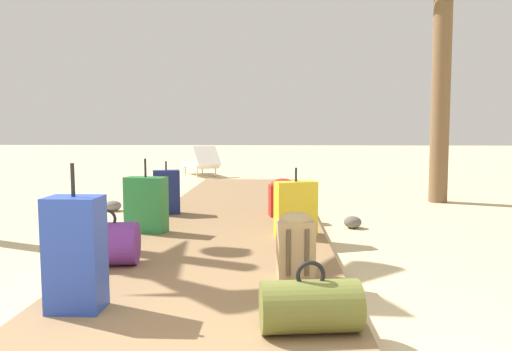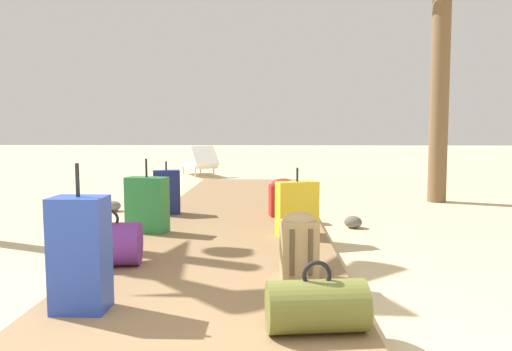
% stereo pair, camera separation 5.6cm
% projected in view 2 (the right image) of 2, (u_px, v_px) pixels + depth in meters
% --- Properties ---
extents(ground_plane, '(60.00, 60.00, 0.00)m').
position_uv_depth(ground_plane, '(231.00, 235.00, 5.34)').
color(ground_plane, '#D1BA8C').
extents(boardwalk, '(2.09, 8.76, 0.08)m').
position_uv_depth(boardwalk, '(236.00, 217.00, 6.21)').
color(boardwalk, olive).
rests_on(boardwalk, ground).
extents(suitcase_yellow, '(0.46, 0.30, 0.72)m').
position_uv_depth(suitcase_yellow, '(297.00, 208.00, 4.94)').
color(suitcase_yellow, gold).
rests_on(suitcase_yellow, boardwalk).
extents(suitcase_navy, '(0.38, 0.27, 0.70)m').
position_uv_depth(suitcase_navy, '(167.00, 192.00, 6.20)').
color(suitcase_navy, navy).
rests_on(suitcase_navy, boardwalk).
extents(suitcase_green, '(0.47, 0.30, 0.80)m').
position_uv_depth(suitcase_green, '(147.00, 205.00, 5.10)').
color(suitcase_green, '#237538').
rests_on(suitcase_green, boardwalk).
extents(backpack_red, '(0.37, 0.27, 0.49)m').
position_uv_depth(backpack_red, '(283.00, 196.00, 6.07)').
color(backpack_red, red).
rests_on(backpack_red, boardwalk).
extents(suitcase_blue, '(0.33, 0.23, 0.91)m').
position_uv_depth(suitcase_blue, '(80.00, 254.00, 2.88)').
color(suitcase_blue, '#2847B7').
rests_on(suitcase_blue, boardwalk).
extents(backpack_tan, '(0.29, 0.22, 0.50)m').
position_uv_depth(backpack_tan, '(299.00, 243.00, 3.53)').
color(backpack_tan, tan).
rests_on(backpack_tan, boardwalk).
extents(duffel_bag_olive, '(0.57, 0.35, 0.40)m').
position_uv_depth(duffel_bag_olive, '(316.00, 306.00, 2.59)').
color(duffel_bag_olive, olive).
rests_on(duffel_bag_olive, boardwalk).
extents(duffel_bag_purple, '(0.53, 0.41, 0.47)m').
position_uv_depth(duffel_bag_purple, '(110.00, 244.00, 3.86)').
color(duffel_bag_purple, '#6B2D84').
rests_on(duffel_bag_purple, boardwalk).
extents(lounge_chair, '(1.22, 1.66, 0.77)m').
position_uv_depth(lounge_chair, '(200.00, 163.00, 12.14)').
color(lounge_chair, white).
rests_on(lounge_chair, ground).
extents(rock_left_far, '(0.27, 0.25, 0.15)m').
position_uv_depth(rock_left_far, '(112.00, 206.00, 6.89)').
color(rock_left_far, slate).
rests_on(rock_left_far, ground).
extents(rock_right_near, '(0.30, 0.30, 0.15)m').
position_uv_depth(rock_right_near, '(353.00, 222.00, 5.72)').
color(rock_right_near, '#5B5651').
rests_on(rock_right_near, ground).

